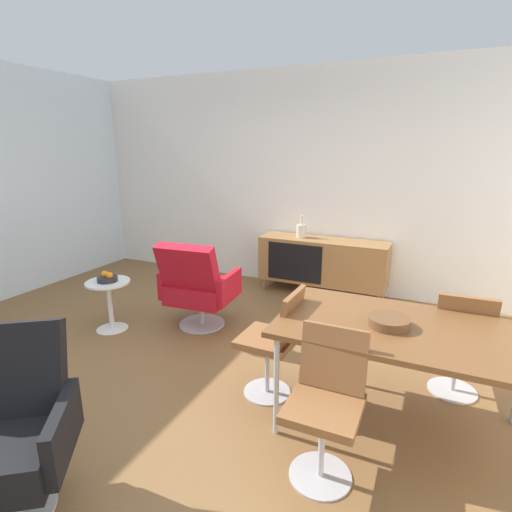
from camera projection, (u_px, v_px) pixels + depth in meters
The scene contains 12 objects.
ground_plane at pixel (201, 376), 3.29m from camera, with size 8.32×8.32×0.00m, color brown.
wall_back at pixel (305, 181), 5.20m from camera, with size 6.80×0.12×2.80m, color white.
sideboard at pixel (322, 261), 5.04m from camera, with size 1.60×0.45×0.72m.
vase_cobalt at pixel (301, 230), 5.06m from camera, with size 0.13×0.13×0.28m.
dining_table at pixel (406, 333), 2.51m from camera, with size 1.60×0.90×0.74m.
wooden_bowl_on_table at pixel (389, 322), 2.50m from camera, with size 0.26×0.26×0.06m, color brown.
dining_chair_near_window at pixel (275, 339), 2.93m from camera, with size 0.43×0.41×0.86m.
dining_chair_back_right at pixel (461, 339), 2.92m from camera, with size 0.41×0.44×0.86m.
dining_chair_front_left at pixel (327, 399), 2.22m from camera, with size 0.40×0.43×0.86m.
lounge_chair_red at pixel (197, 285), 4.07m from camera, with size 0.76×0.70×0.95m.
side_table_round at pixel (110, 300), 4.07m from camera, with size 0.44×0.44×0.52m.
fruit_bowl at pixel (107, 278), 4.01m from camera, with size 0.20×0.20×0.11m.
Camera 1 is at (1.64, -2.45, 1.83)m, focal length 27.92 mm.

